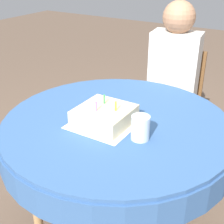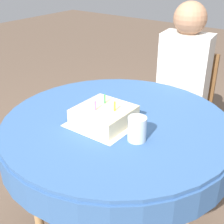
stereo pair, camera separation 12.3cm
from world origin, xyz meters
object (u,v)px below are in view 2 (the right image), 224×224
at_px(birthday_cake, 104,115).
at_px(drinking_glass, 137,129).
at_px(chair, 183,105).
at_px(person, 183,76).

xyz_separation_m(birthday_cake, drinking_glass, (0.21, -0.04, 0.01)).
distance_m(chair, person, 0.28).
bearing_deg(chair, birthday_cake, -97.76).
bearing_deg(person, chair, 90.00).
bearing_deg(chair, person, -90.00).
bearing_deg(birthday_cake, person, 89.22).
relative_size(chair, drinking_glass, 7.71).
distance_m(person, birthday_cake, 0.87).
xyz_separation_m(chair, person, (0.01, -0.09, 0.26)).
bearing_deg(birthday_cake, chair, 90.00).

